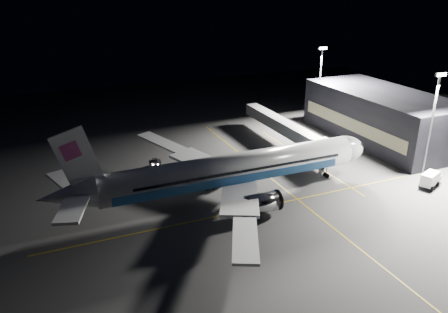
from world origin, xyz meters
name	(u,v)px	position (x,y,z in m)	size (l,w,h in m)	color
ground	(233,195)	(0.00, 0.00, 0.00)	(200.00, 200.00, 0.00)	#4C4C4F
guide_line_main	(281,186)	(10.00, 0.00, 0.01)	(0.25, 80.00, 0.01)	gold
guide_line_cross	(247,210)	(0.00, -6.00, 0.01)	(70.00, 0.25, 0.01)	gold
guide_line_side	(305,159)	(22.00, 10.00, 0.01)	(0.25, 40.00, 0.01)	gold
airliner	(228,170)	(-1.08, 0.00, 5.16)	(61.48, 54.22, 16.64)	silver
terminal	(381,116)	(45.98, 14.00, 6.00)	(18.12, 40.00, 12.00)	black
jet_bridge	(287,129)	(22.00, 18.06, 4.58)	(3.60, 34.40, 6.30)	#B2B2B7
floodlight_mast_north	(320,78)	(40.00, 31.99, 12.37)	(2.40, 0.68, 20.70)	#59595E
floodlight_mast_south	(433,115)	(40.00, -6.01, 12.37)	(2.40, 0.67, 20.70)	#59595E
service_truck	(431,179)	(36.51, -11.13, 1.49)	(5.83, 4.00, 2.78)	white
baggage_tug	(155,163)	(-9.74, 18.80, 0.81)	(2.69, 2.29, 1.76)	black
safety_cone_a	(242,182)	(3.68, 4.00, 0.29)	(0.39, 0.39, 0.58)	#F8640A
safety_cone_b	(232,184)	(1.57, 4.00, 0.31)	(0.42, 0.42, 0.63)	#F8640A
safety_cone_c	(228,184)	(0.78, 4.00, 0.28)	(0.38, 0.38, 0.57)	#F8640A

